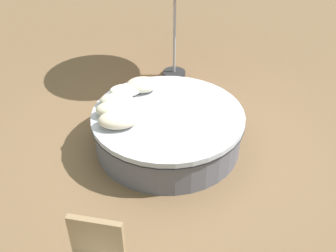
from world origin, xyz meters
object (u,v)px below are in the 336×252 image
object	(u,v)px
throw_pillow_3	(116,109)
throw_pillow_1	(125,91)
throw_pillow_0	(142,85)
round_bed	(168,129)
throw_pillow_2	(116,100)
throw_pillow_4	(118,120)

from	to	relation	value
throw_pillow_3	throw_pillow_1	bearing A→B (deg)	-103.24
throw_pillow_0	round_bed	bearing A→B (deg)	118.22
round_bed	throw_pillow_2	xyz separation A→B (m)	(0.73, -0.27, 0.37)
throw_pillow_0	throw_pillow_4	size ratio (longest dim) A/B	0.89
throw_pillow_2	throw_pillow_3	xyz separation A→B (m)	(0.00, 0.27, 0.02)
round_bed	throw_pillow_3	bearing A→B (deg)	0.17
round_bed	throw_pillow_3	world-z (taller)	throw_pillow_3
throw_pillow_1	throw_pillow_2	world-z (taller)	throw_pillow_2
throw_pillow_2	round_bed	bearing A→B (deg)	159.52
throw_pillow_0	throw_pillow_3	bearing A→B (deg)	59.28
throw_pillow_1	throw_pillow_2	bearing A→B (deg)	64.56
throw_pillow_0	throw_pillow_2	world-z (taller)	throw_pillow_0
throw_pillow_2	throw_pillow_4	bearing A→B (deg)	94.24
throw_pillow_3	throw_pillow_4	world-z (taller)	throw_pillow_3
throw_pillow_0	throw_pillow_2	bearing A→B (deg)	44.34
throw_pillow_2	throw_pillow_4	xyz separation A→B (m)	(-0.04, 0.53, 0.02)
throw_pillow_4	throw_pillow_3	bearing A→B (deg)	-80.75
throw_pillow_1	throw_pillow_4	xyz separation A→B (m)	(0.08, 0.79, 0.02)
round_bed	throw_pillow_3	distance (m)	0.83
round_bed	throw_pillow_3	size ratio (longest dim) A/B	3.97
round_bed	throw_pillow_2	bearing A→B (deg)	-20.48
throw_pillow_1	throw_pillow_3	distance (m)	0.55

